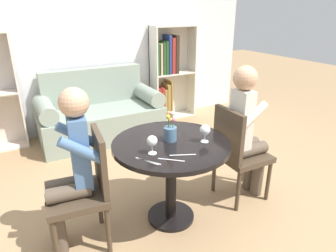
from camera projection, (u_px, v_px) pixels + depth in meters
The scene contains 16 objects.
ground_plane at pixel (171, 217), 2.61m from camera, with size 16.00×16.00×0.00m, color tan.
back_wall at pixel (85, 35), 4.08m from camera, with size 5.20×0.05×2.70m.
round_table at pixel (171, 159), 2.39m from camera, with size 0.93×0.93×0.72m.
couch at pixel (100, 115), 4.12m from camera, with size 1.61×0.80×0.92m.
bookshelf_right at pixel (168, 74), 4.72m from camera, with size 0.70×0.28×1.45m.
chair_left at pixel (86, 186), 2.17m from camera, with size 0.47×0.47×0.90m.
chair_right at pixel (237, 151), 2.71m from camera, with size 0.43×0.43×0.90m.
person_left at pixel (70, 169), 2.09m from camera, with size 0.44×0.37×1.23m.
person_right at pixel (247, 130), 2.67m from camera, with size 0.42×0.35×1.26m.
wine_glass_left at pixel (152, 141), 2.13m from camera, with size 0.08×0.08×0.14m.
wine_glass_right at pixel (205, 130), 2.32m from camera, with size 0.08×0.08×0.14m.
flower_vase at pixel (170, 131), 2.34m from camera, with size 0.10×0.10×0.25m.
knife_left_setting at pixel (147, 161), 2.05m from camera, with size 0.10×0.17×0.00m.
fork_left_setting at pixel (183, 155), 2.14m from camera, with size 0.18×0.09×0.00m.
knife_right_setting at pixel (149, 161), 2.05m from camera, with size 0.11×0.16×0.00m.
fork_right_setting at pixel (171, 160), 2.07m from camera, with size 0.15×0.13×0.00m.
Camera 1 is at (-1.04, -1.85, 1.71)m, focal length 32.00 mm.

